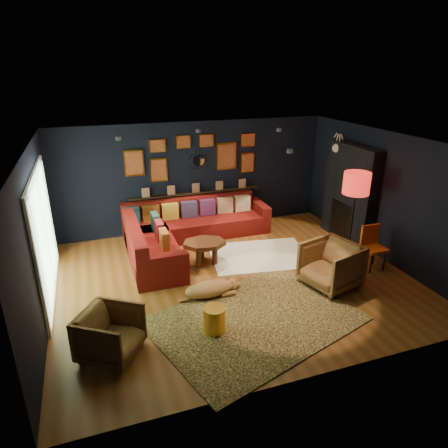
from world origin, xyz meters
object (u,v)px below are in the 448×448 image
object	(u,v)px
pouf	(177,262)
armchair_right	(331,263)
sectional	(180,232)
coffee_table	(204,245)
floor_lamp	(356,187)
dog	(209,286)
armchair_left	(110,332)
gold_stool	(214,320)
orange_chair	(372,243)

from	to	relation	value
pouf	armchair_right	distance (m)	2.93
sectional	coffee_table	distance (m)	1.03
floor_lamp	dog	distance (m)	3.45
coffee_table	pouf	distance (m)	0.65
armchair_left	floor_lamp	bearing A→B (deg)	-40.20
pouf	gold_stool	bearing A→B (deg)	-87.45
coffee_table	pouf	world-z (taller)	coffee_table
coffee_table	floor_lamp	distance (m)	3.21
dog	armchair_left	bearing A→B (deg)	-151.98
armchair_left	dog	size ratio (longest dim) A/B	0.65
armchair_right	floor_lamp	size ratio (longest dim) A/B	0.48
armchair_right	gold_stool	distance (m)	2.52
armchair_left	orange_chair	size ratio (longest dim) A/B	0.88
gold_stool	sectional	bearing A→B (deg)	85.86
orange_chair	gold_stool	bearing A→B (deg)	-164.09
armchair_right	dog	xyz separation A→B (m)	(-2.21, 0.35, -0.25)
floor_lamp	coffee_table	bearing A→B (deg)	163.00
sectional	orange_chair	bearing A→B (deg)	-33.73
coffee_table	armchair_left	xyz separation A→B (m)	(-2.02, -2.28, 0.00)
coffee_table	gold_stool	bearing A→B (deg)	-102.76
sectional	orange_chair	xyz separation A→B (m)	(3.36, -2.25, 0.19)
pouf	gold_stool	xyz separation A→B (m)	(0.09, -2.11, 0.03)
pouf	gold_stool	distance (m)	2.11
coffee_table	armchair_left	size ratio (longest dim) A/B	1.27
coffee_table	dog	world-z (taller)	coffee_table
floor_lamp	dog	bearing A→B (deg)	-172.66
pouf	gold_stool	size ratio (longest dim) A/B	1.14
orange_chair	floor_lamp	world-z (taller)	floor_lamp
pouf	orange_chair	bearing A→B (deg)	-16.76
coffee_table	orange_chair	xyz separation A→B (m)	(3.09, -1.26, 0.13)
sectional	coffee_table	bearing A→B (deg)	-74.49
dog	gold_stool	bearing A→B (deg)	-104.70
coffee_table	gold_stool	xyz separation A→B (m)	(-0.51, -2.25, -0.17)
gold_stool	orange_chair	xyz separation A→B (m)	(3.60, 0.99, 0.30)
armchair_left	armchair_right	xyz separation A→B (m)	(3.94, 0.66, 0.07)
armchair_left	orange_chair	world-z (taller)	orange_chair
coffee_table	orange_chair	distance (m)	3.34
sectional	gold_stool	distance (m)	3.25
coffee_table	floor_lamp	world-z (taller)	floor_lamp
pouf	floor_lamp	bearing A→B (deg)	-11.88
armchair_left	coffee_table	bearing A→B (deg)	-7.99
sectional	pouf	size ratio (longest dim) A/B	7.01
coffee_table	gold_stool	size ratio (longest dim) A/B	2.31
coffee_table	floor_lamp	size ratio (longest dim) A/B	0.52
coffee_table	armchair_left	bearing A→B (deg)	-131.60
dog	floor_lamp	bearing A→B (deg)	5.14
pouf	armchair_left	bearing A→B (deg)	-123.62
pouf	dog	bearing A→B (deg)	-74.59
gold_stool	floor_lamp	size ratio (longest dim) A/B	0.23
sectional	dog	distance (m)	2.27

